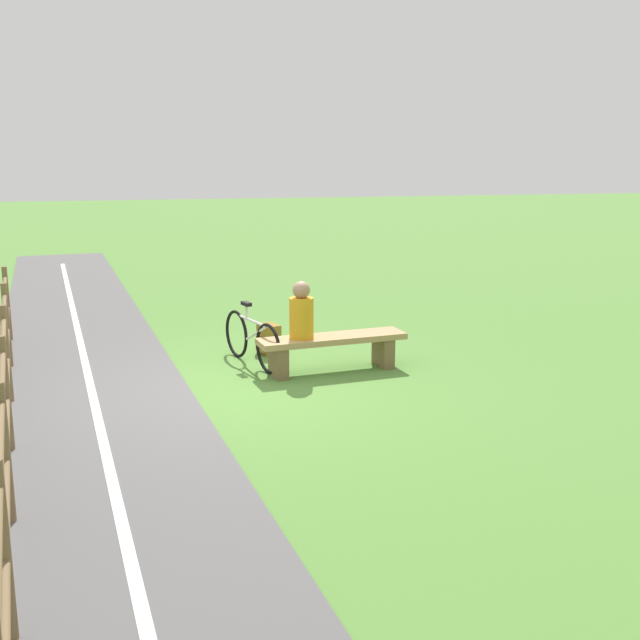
% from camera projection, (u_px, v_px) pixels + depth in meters
% --- Properties ---
extents(ground_plane, '(80.00, 80.00, 0.00)m').
position_uv_depth(ground_plane, '(240.00, 388.00, 9.63)').
color(ground_plane, '#548438').
extents(paved_path, '(6.28, 36.04, 0.02)m').
position_uv_depth(paved_path, '(131.00, 563.00, 5.53)').
color(paved_path, '#565454').
rests_on(paved_path, ground_plane).
extents(path_centre_line, '(3.63, 31.82, 0.00)m').
position_uv_depth(path_centre_line, '(131.00, 561.00, 5.53)').
color(path_centre_line, silver).
rests_on(path_centre_line, paved_path).
extents(bench, '(2.06, 0.71, 0.49)m').
position_uv_depth(bench, '(332.00, 346.00, 10.33)').
color(bench, '#A88456').
rests_on(bench, ground_plane).
extents(person_seated, '(0.35, 0.35, 0.76)m').
position_uv_depth(person_seated, '(301.00, 313.00, 10.08)').
color(person_seated, orange).
rests_on(person_seated, bench).
extents(bicycle, '(0.55, 1.62, 0.87)m').
position_uv_depth(bicycle, '(252.00, 340.00, 10.62)').
color(bicycle, black).
rests_on(bicycle, ground_plane).
extents(backpack, '(0.35, 0.39, 0.44)m').
position_uv_depth(backpack, '(269.00, 339.00, 11.24)').
color(backpack, olive).
rests_on(backpack, ground_plane).
extents(fence_roadside, '(1.46, 9.77, 1.17)m').
position_uv_depth(fence_roadside, '(5.00, 384.00, 7.48)').
color(fence_roadside, brown).
rests_on(fence_roadside, ground_plane).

